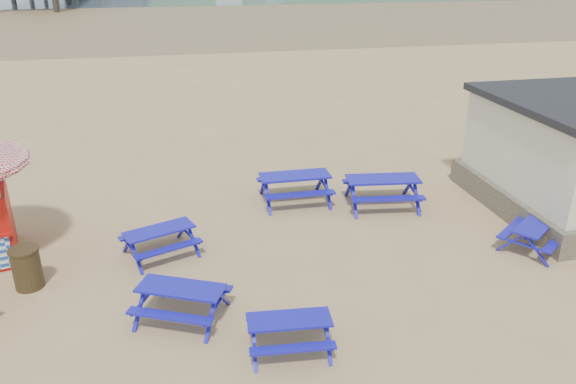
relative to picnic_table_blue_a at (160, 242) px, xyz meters
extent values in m
plane|color=tan|center=(2.34, -0.67, -0.35)|extent=(400.00, 400.00, 0.00)
plane|color=olive|center=(2.34, 54.33, -0.34)|extent=(400.00, 400.00, 0.00)
cube|color=#140398|center=(0.00, 0.00, 0.32)|extent=(1.76, 1.18, 0.05)
cube|color=#140398|center=(-0.20, 0.51, 0.07)|extent=(1.61, 0.80, 0.05)
cube|color=#140398|center=(0.20, -0.51, 0.07)|extent=(1.61, 0.80, 0.05)
cube|color=#140398|center=(3.86, 2.39, 0.47)|extent=(2.02, 0.80, 0.06)
cube|color=#140398|center=(3.87, 3.06, 0.16)|extent=(2.02, 0.29, 0.06)
cube|color=#140398|center=(3.86, 1.71, 0.16)|extent=(2.02, 0.29, 0.06)
cube|color=#140398|center=(6.24, 1.57, 0.49)|extent=(2.13, 1.06, 0.06)
cube|color=#140398|center=(6.33, 2.25, 0.17)|extent=(2.07, 0.55, 0.06)
cube|color=#140398|center=(6.15, 0.89, 0.17)|extent=(2.07, 0.55, 0.06)
cube|color=#140398|center=(0.39, -2.69, 0.34)|extent=(1.82, 1.33, 0.05)
cube|color=#140398|center=(0.64, -2.18, 0.08)|extent=(1.64, 0.95, 0.05)
cube|color=#140398|center=(0.15, -3.20, 0.08)|extent=(1.64, 0.95, 0.05)
cube|color=#140398|center=(2.27, -4.05, 0.28)|extent=(1.58, 0.73, 0.04)
cube|color=#140398|center=(2.32, -3.55, 0.04)|extent=(1.54, 0.35, 0.04)
cube|color=#140398|center=(2.23, -4.56, 0.04)|extent=(1.54, 0.35, 0.04)
cube|color=#140398|center=(8.96, -1.61, 0.30)|extent=(1.64, 1.45, 0.04)
cube|color=#140398|center=(8.64, -1.19, 0.05)|extent=(1.40, 1.13, 0.04)
cube|color=#140398|center=(9.28, -2.04, 0.05)|extent=(1.40, 1.13, 0.04)
cylinder|color=#3D2D19|center=(-2.81, -0.84, 0.11)|extent=(0.60, 0.60, 0.91)
cylinder|color=#3D2D19|center=(-2.81, -0.84, 0.57)|extent=(0.64, 0.64, 0.04)
camera|label=1|loc=(0.45, -12.27, 6.37)|focal=35.00mm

